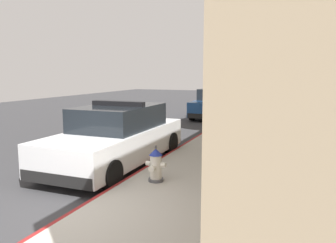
{
  "coord_description": "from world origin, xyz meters",
  "views": [
    {
      "loc": [
        3.36,
        -4.23,
        2.42
      ],
      "look_at": [
        -0.23,
        4.71,
        1.0
      ],
      "focal_mm": 35.58,
      "sensor_mm": 36.0,
      "label": 1
    }
  ],
  "objects_px": {
    "police_cruiser": "(118,137)",
    "fire_hydrant": "(156,165)",
    "parked_car_silver_ahead": "(217,104)",
    "parked_car_dark_far": "(240,94)",
    "street_tree": "(252,36)"
  },
  "relations": [
    {
      "from": "police_cruiser",
      "to": "fire_hydrant",
      "type": "relative_size",
      "value": 6.37
    },
    {
      "from": "police_cruiser",
      "to": "fire_hydrant",
      "type": "height_order",
      "value": "police_cruiser"
    },
    {
      "from": "police_cruiser",
      "to": "parked_car_silver_ahead",
      "type": "distance_m",
      "value": 10.4
    },
    {
      "from": "parked_car_silver_ahead",
      "to": "fire_hydrant",
      "type": "height_order",
      "value": "parked_car_silver_ahead"
    },
    {
      "from": "police_cruiser",
      "to": "parked_car_dark_far",
      "type": "xyz_separation_m",
      "value": [
        -0.14,
        19.52,
        -0.0
      ]
    },
    {
      "from": "street_tree",
      "to": "police_cruiser",
      "type": "bearing_deg",
      "value": -114.17
    },
    {
      "from": "parked_car_silver_ahead",
      "to": "fire_hydrant",
      "type": "relative_size",
      "value": 6.37
    },
    {
      "from": "police_cruiser",
      "to": "fire_hydrant",
      "type": "distance_m",
      "value": 2.16
    },
    {
      "from": "parked_car_silver_ahead",
      "to": "street_tree",
      "type": "distance_m",
      "value": 6.1
    },
    {
      "from": "parked_car_dark_far",
      "to": "street_tree",
      "type": "xyz_separation_m",
      "value": [
        2.7,
        -13.81,
        3.07
      ]
    },
    {
      "from": "fire_hydrant",
      "to": "parked_car_silver_ahead",
      "type": "bearing_deg",
      "value": 97.48
    },
    {
      "from": "street_tree",
      "to": "fire_hydrant",
      "type": "bearing_deg",
      "value": -97.08
    },
    {
      "from": "parked_car_silver_ahead",
      "to": "parked_car_dark_far",
      "type": "height_order",
      "value": "same"
    },
    {
      "from": "parked_car_silver_ahead",
      "to": "parked_car_dark_far",
      "type": "relative_size",
      "value": 1.0
    },
    {
      "from": "parked_car_dark_far",
      "to": "street_tree",
      "type": "height_order",
      "value": "street_tree"
    }
  ]
}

